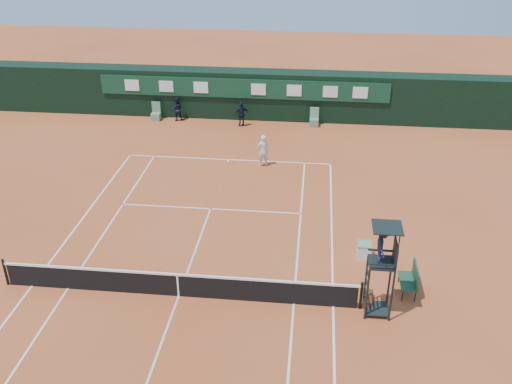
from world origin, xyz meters
TOP-DOWN VIEW (x-y plane):
  - ground at (0.00, 0.00)m, footprint 90.00×90.00m
  - court_lines at (0.00, 0.00)m, footprint 11.05×23.85m
  - tennis_net at (0.00, 0.00)m, footprint 12.90×0.10m
  - back_wall at (0.00, 18.74)m, footprint 40.00×1.65m
  - linesman_chair_left at (-5.50, 17.48)m, footprint 0.55×0.50m
  - linesman_chair_right at (4.50, 17.48)m, footprint 0.55×0.50m
  - umpire_chair at (6.92, -0.14)m, footprint 0.96×0.95m
  - player_bench at (8.22, 1.14)m, footprint 0.55×1.20m
  - tennis_bag at (6.68, 0.36)m, footprint 0.42×0.81m
  - cooler at (6.70, 3.18)m, footprint 0.57×0.57m
  - tennis_ball at (0.19, 8.79)m, footprint 0.07×0.07m
  - player at (1.92, 11.35)m, footprint 0.74×0.62m
  - ball_kid_left at (-4.12, 17.58)m, footprint 0.82×0.69m
  - ball_kid_right at (0.05, 16.99)m, footprint 0.98×0.73m

SIDE VIEW (x-z plane):
  - ground at x=0.00m, z-range 0.00..0.00m
  - court_lines at x=0.00m, z-range 0.00..0.01m
  - tennis_ball at x=0.19m, z-range 0.00..0.07m
  - tennis_bag at x=6.68m, z-range 0.00..0.29m
  - linesman_chair_left at x=-5.50m, z-range -0.26..0.89m
  - linesman_chair_right at x=4.50m, z-range -0.26..0.89m
  - cooler at x=6.70m, z-range 0.00..0.65m
  - tennis_net at x=0.00m, z-range -0.04..1.06m
  - player_bench at x=8.22m, z-range 0.05..1.15m
  - ball_kid_left at x=-4.12m, z-range 0.00..1.48m
  - ball_kid_right at x=0.05m, z-range 0.00..1.54m
  - player at x=1.92m, z-range 0.00..1.71m
  - back_wall at x=0.00m, z-range 0.01..3.01m
  - umpire_chair at x=6.92m, z-range 0.75..4.17m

